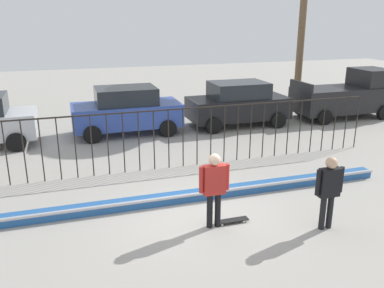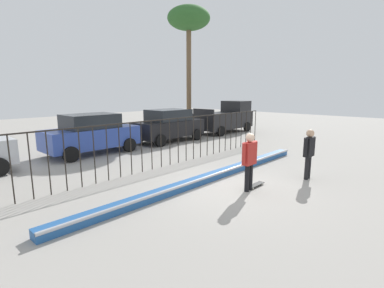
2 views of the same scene
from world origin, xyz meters
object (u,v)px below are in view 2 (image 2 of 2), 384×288
Objects in this scene: skateboarder at (249,157)px; palm_tree_tall at (189,22)px; skateboard at (256,185)px; camera_operator at (309,150)px; pickup_truck at (226,118)px; parked_car_blue at (91,134)px; parked_car_black at (169,125)px.

skateboarder is 0.19× the size of palm_tree_tall.
skateboard is 2.31m from camera_operator.
parked_car_blue is at bearing 179.74° from pickup_truck.
pickup_truck is (9.66, 7.99, -0.02)m from skateboarder.
palm_tree_tall is (8.27, 10.82, 7.88)m from skateboard.
skateboarder is at bearing -138.98° from pickup_truck.
palm_tree_tall reaches higher than skateboarder.
parked_car_blue is at bearing 120.48° from skateboard.
parked_car_black is at bearing -149.42° from palm_tree_tall.
skateboard is at bearing -80.48° from parked_car_blue.
skateboard is 12.20m from pickup_truck.
parked_car_blue is (-3.04, 9.13, -0.05)m from camera_operator.
skateboarder reaches higher than skateboard.
pickup_truck reaches higher than camera_operator.
palm_tree_tall is at bearing 83.26° from skateboarder.
camera_operator is 0.40× the size of parked_car_blue.
pickup_truck is at bearing 0.10° from parked_car_blue.
skateboarder is 9.14m from parked_car_black.
pickup_truck is (5.50, -0.16, 0.06)m from parked_car_black.
palm_tree_tall is at bearing -106.79° from camera_operator.
parked_car_blue reaches higher than skateboarder.
camera_operator is 0.36× the size of pickup_truck.
skateboard is 0.19× the size of parked_car_black.
camera_operator is at bearing 12.78° from skateboarder.
skateboarder is at bearing -118.28° from parked_car_black.
parked_car_blue is 0.91× the size of pickup_truck.
palm_tree_tall is at bearing 17.01° from parked_car_blue.
skateboard is 0.19× the size of parked_car_blue.
palm_tree_tall is at bearing 29.38° from parked_car_black.
parked_car_blue reaches higher than camera_operator.
pickup_truck reaches higher than skateboard.
parked_car_black is at bearing 179.81° from pickup_truck.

